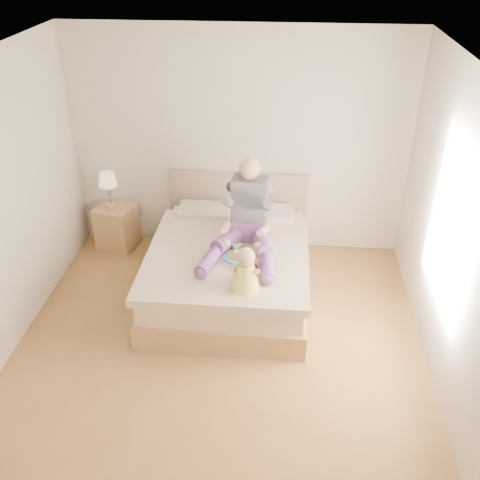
# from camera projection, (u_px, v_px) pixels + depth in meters

# --- Properties ---
(room) EXTENTS (4.02, 4.22, 2.71)m
(room) POSITION_uv_depth(u_px,v_px,m) (225.00, 217.00, 4.42)
(room) COLOR brown
(room) RESTS_ON ground
(bed) EXTENTS (1.70, 2.18, 1.00)m
(bed) POSITION_uv_depth(u_px,v_px,m) (230.00, 264.00, 5.96)
(bed) COLOR olive
(bed) RESTS_ON ground
(nightstand) EXTENTS (0.53, 0.49, 0.55)m
(nightstand) POSITION_uv_depth(u_px,v_px,m) (117.00, 227.00, 6.78)
(nightstand) COLOR olive
(nightstand) RESTS_ON ground
(lamp) EXTENTS (0.23, 0.23, 0.46)m
(lamp) POSITION_uv_depth(u_px,v_px,m) (108.00, 181.00, 6.46)
(lamp) COLOR silver
(lamp) RESTS_ON nightstand
(adult) EXTENTS (0.79, 1.15, 0.94)m
(adult) POSITION_uv_depth(u_px,v_px,m) (247.00, 220.00, 5.66)
(adult) COLOR #613381
(adult) RESTS_ON bed
(tray) EXTENTS (0.55, 0.49, 0.13)m
(tray) POSITION_uv_depth(u_px,v_px,m) (245.00, 257.00, 5.49)
(tray) COLOR silver
(tray) RESTS_ON bed
(baby) EXTENTS (0.30, 0.40, 0.45)m
(baby) POSITION_uv_depth(u_px,v_px,m) (246.00, 272.00, 4.99)
(baby) COLOR #EFE74B
(baby) RESTS_ON bed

